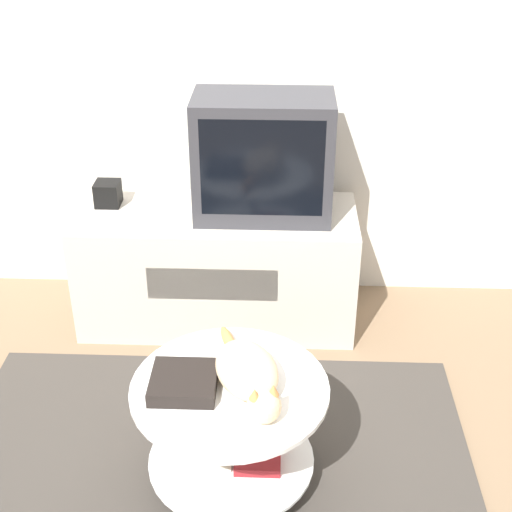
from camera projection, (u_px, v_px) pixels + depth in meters
The scene contains 9 objects.
ground_plane at pixel (208, 486), 2.60m from camera, with size 12.00×12.00×0.00m, color #7F664C.
wall_back at pixel (229, 33), 3.17m from camera, with size 8.00×0.05×2.60m.
rug at pixel (208, 484), 2.59m from camera, with size 1.97×1.45×0.02m.
tv_stand at pixel (217, 267), 3.39m from camera, with size 1.29×0.50×0.57m.
tv at pixel (263, 157), 3.11m from camera, with size 0.60×0.33×0.55m.
speaker at pixel (108, 194), 3.30m from camera, with size 0.11×0.11×0.11m.
coffee_table at pixel (231, 424), 2.47m from camera, with size 0.67×0.67×0.43m.
dvd_box at pixel (184, 382), 2.37m from camera, with size 0.22×0.21×0.05m.
cat at pixel (249, 374), 2.35m from camera, with size 0.29×0.51×0.13m.
Camera 1 is at (0.25, -1.82, 2.03)m, focal length 50.00 mm.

